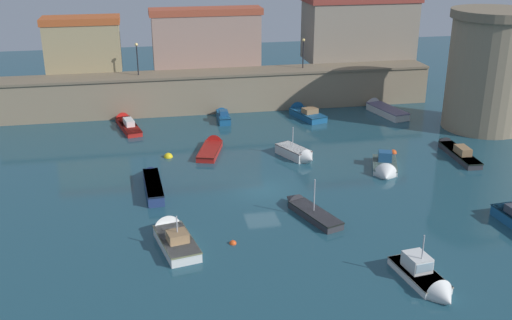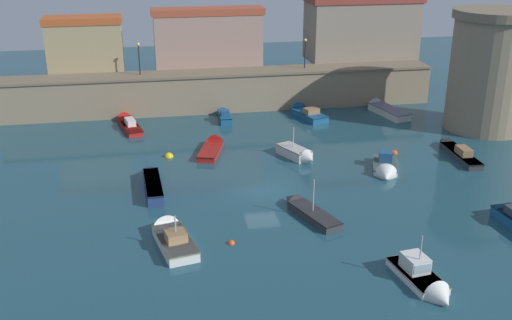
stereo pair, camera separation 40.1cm
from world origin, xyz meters
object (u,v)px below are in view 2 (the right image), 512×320
at_px(moored_boat_10, 386,169).
at_px(mooring_buoy_2, 169,157).
at_px(quay_lamp_0, 139,53).
at_px(moored_boat_8, 304,112).
at_px(moored_boat_5, 383,109).
at_px(moored_boat_6, 306,209).
at_px(moored_boat_1, 171,235).
at_px(mooring_buoy_0, 231,244).
at_px(moored_boat_2, 456,151).
at_px(moored_boat_3, 152,182).
at_px(moored_boat_7, 298,154).
at_px(mooring_buoy_1, 394,153).
at_px(moored_boat_4, 224,115).
at_px(moored_boat_0, 128,122).
at_px(moored_boat_12, 213,146).
at_px(moored_boat_9, 425,281).
at_px(fortress_tower, 491,70).
at_px(quay_lamp_1, 305,48).

bearing_deg(moored_boat_10, mooring_buoy_2, -91.35).
xyz_separation_m(quay_lamp_0, moored_boat_8, (16.64, -4.13, -5.99)).
relative_size(moored_boat_5, moored_boat_6, 1.16).
distance_m(moored_boat_1, moored_boat_5, 33.99).
height_order(mooring_buoy_0, mooring_buoy_2, mooring_buoy_2).
distance_m(moored_boat_8, mooring_buoy_2, 17.45).
bearing_deg(moored_boat_2, moored_boat_1, 116.82).
bearing_deg(moored_boat_10, moored_boat_8, -151.17).
bearing_deg(quay_lamp_0, moored_boat_1, -87.03).
relative_size(moored_boat_3, moored_boat_5, 1.01).
distance_m(moored_boat_7, mooring_buoy_1, 8.60).
relative_size(moored_boat_3, mooring_buoy_2, 9.09).
bearing_deg(moored_boat_4, mooring_buoy_2, 150.18).
distance_m(moored_boat_0, moored_boat_4, 9.75).
xyz_separation_m(moored_boat_1, moored_boat_12, (4.53, 16.27, -0.13)).
distance_m(moored_boat_9, mooring_buoy_2, 26.26).
bearing_deg(moored_boat_6, fortress_tower, -74.65).
distance_m(fortress_tower, mooring_buoy_2, 31.49).
distance_m(quay_lamp_0, quay_lamp_1, 17.64).
relative_size(moored_boat_0, moored_boat_4, 1.56).
bearing_deg(moored_boat_6, moored_boat_7, -30.57).
bearing_deg(moored_boat_2, moored_boat_10, 113.13).
bearing_deg(moored_boat_5, fortress_tower, -144.03).
relative_size(moored_boat_5, moored_boat_9, 1.33).
height_order(moored_boat_4, moored_boat_8, moored_boat_4).
distance_m(moored_boat_3, moored_boat_6, 12.13).
distance_m(quay_lamp_1, moored_boat_3, 27.04).
bearing_deg(moored_boat_8, moored_boat_1, 131.77).
xyz_separation_m(moored_boat_1, moored_boat_10, (17.60, 8.31, -0.09)).
relative_size(moored_boat_0, mooring_buoy_1, 11.47).
bearing_deg(moored_boat_10, fortress_tower, 143.96).
height_order(moored_boat_10, mooring_buoy_2, moored_boat_10).
bearing_deg(mooring_buoy_0, mooring_buoy_1, 39.32).
bearing_deg(moored_boat_2, moored_boat_6, 122.05).
xyz_separation_m(moored_boat_6, moored_boat_12, (-4.84, 13.95, -0.01)).
bearing_deg(mooring_buoy_2, moored_boat_1, -92.19).
height_order(quay_lamp_1, moored_boat_10, quay_lamp_1).
relative_size(moored_boat_3, mooring_buoy_1, 11.10).
bearing_deg(moored_boat_2, moored_boat_9, 151.24).
height_order(moored_boat_7, moored_boat_12, moored_boat_7).
bearing_deg(moored_boat_7, moored_boat_2, 58.91).
xyz_separation_m(moored_boat_4, mooring_buoy_2, (-6.16, -9.99, -0.44)).
xyz_separation_m(quay_lamp_1, mooring_buoy_0, (-12.47, -29.83, -6.31)).
distance_m(quay_lamp_0, moored_boat_8, 18.16).
bearing_deg(moored_boat_8, mooring_buoy_1, -175.11).
relative_size(moored_boat_2, mooring_buoy_2, 9.48).
relative_size(moored_boat_4, moored_boat_10, 0.91).
relative_size(quay_lamp_1, mooring_buoy_1, 5.06).
bearing_deg(moored_boat_2, mooring_buoy_0, 122.47).
height_order(fortress_tower, moored_boat_0, fortress_tower).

